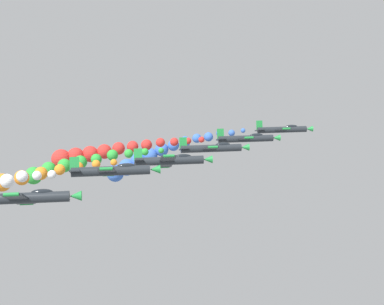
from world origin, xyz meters
The scene contains 9 objects.
airplane_lead centered at (-23.69, 19.26, 97.77)m, with size 9.20×10.35×3.45m.
smoke_trail_lead centered at (-23.81, -5.44, 93.12)m, with size 3.11×25.01×9.16m.
airplane_left_inner centered at (-13.25, 10.49, 99.22)m, with size 9.16×10.35×3.50m.
smoke_trail_left_inner centered at (-11.92, -13.83, 97.99)m, with size 4.13×24.23×3.93m.
airplane_right_inner centered at (-4.66, 3.55, 100.32)m, with size 9.11×10.35×3.61m.
smoke_trail_right_inner centered at (-6.67, -18.22, 97.58)m, with size 4.85×20.72×5.92m.
airplane_left_outer centered at (4.66, -3.35, 101.57)m, with size 8.73×10.35×4.56m.
airplane_right_outer centered at (14.24, -10.88, 103.61)m, with size 8.96×10.35×4.02m.
airplane_trailing centered at (23.42, -19.39, 104.13)m, with size 8.73×10.35×4.56m.
Camera 1 is at (83.25, -9.66, 126.33)m, focal length 58.74 mm.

